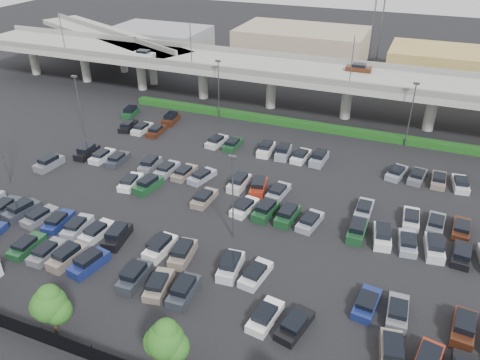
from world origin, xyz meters
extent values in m
plane|color=black|center=(0.00, 0.00, 0.00)|extent=(280.00, 280.00, 0.00)
cube|color=gray|center=(0.00, 32.00, 7.25)|extent=(150.00, 13.00, 1.10)
cube|color=slate|center=(0.00, 25.75, 8.30)|extent=(150.00, 0.50, 1.00)
cube|color=slate|center=(0.00, 38.25, 8.30)|extent=(150.00, 0.50, 1.00)
cylinder|color=gray|center=(-65.00, 32.00, 3.35)|extent=(1.80, 1.80, 6.70)
cube|color=slate|center=(-65.00, 32.00, 6.50)|extent=(2.60, 9.75, 0.50)
cylinder|color=gray|center=(-51.00, 32.00, 3.35)|extent=(1.80, 1.80, 6.70)
cube|color=slate|center=(-51.00, 32.00, 6.50)|extent=(2.60, 9.75, 0.50)
cylinder|color=gray|center=(-37.00, 32.00, 3.35)|extent=(1.80, 1.80, 6.70)
cube|color=slate|center=(-37.00, 32.00, 6.50)|extent=(2.60, 9.75, 0.50)
cylinder|color=gray|center=(-23.00, 32.00, 3.35)|extent=(1.80, 1.80, 6.70)
cube|color=slate|center=(-23.00, 32.00, 6.50)|extent=(2.60, 9.75, 0.50)
cylinder|color=gray|center=(-9.00, 32.00, 3.35)|extent=(1.80, 1.80, 6.70)
cube|color=slate|center=(-9.00, 32.00, 6.50)|extent=(2.60, 9.75, 0.50)
cylinder|color=gray|center=(5.00, 32.00, 3.35)|extent=(1.80, 1.80, 6.70)
cube|color=slate|center=(5.00, 32.00, 6.50)|extent=(2.60, 9.75, 0.50)
cylinder|color=gray|center=(19.00, 32.00, 3.35)|extent=(1.80, 1.80, 6.70)
cube|color=slate|center=(19.00, 32.00, 6.50)|extent=(2.60, 9.75, 0.50)
cube|color=silver|center=(-34.00, 29.00, 8.21)|extent=(4.40, 1.82, 0.82)
cube|color=black|center=(-34.00, 29.00, 8.84)|extent=(2.30, 1.60, 0.50)
cube|color=#411E11|center=(6.00, 35.00, 8.21)|extent=(4.40, 1.82, 0.82)
cube|color=black|center=(6.00, 35.00, 8.84)|extent=(2.30, 1.60, 0.50)
cylinder|color=#444348|center=(-50.00, 25.90, 11.80)|extent=(0.14, 0.14, 8.00)
cylinder|color=#444348|center=(-22.00, 25.90, 11.80)|extent=(0.14, 0.14, 8.00)
cylinder|color=#444348|center=(6.00, 25.90, 11.80)|extent=(0.14, 0.14, 8.00)
cube|color=gray|center=(-52.00, 43.00, 7.25)|extent=(50.93, 30.13, 1.10)
cube|color=slate|center=(-52.00, 43.00, 8.30)|extent=(47.34, 22.43, 1.00)
cylinder|color=gray|center=(-69.22, 51.03, 3.35)|extent=(1.60, 1.60, 6.70)
cylinder|color=gray|center=(-58.34, 45.96, 3.35)|extent=(1.60, 1.60, 6.70)
cylinder|color=gray|center=(-47.47, 40.89, 3.35)|extent=(1.60, 1.60, 6.70)
cylinder|color=gray|center=(-36.59, 35.82, 3.35)|extent=(1.60, 1.60, 6.70)
cube|color=#113810|center=(0.00, 25.00, 0.55)|extent=(66.00, 1.60, 1.10)
cylinder|color=black|center=(-9.00, -28.00, 1.00)|extent=(0.10, 0.10, 2.00)
cylinder|color=black|center=(-4.00, -28.00, 1.00)|extent=(0.10, 0.10, 2.00)
cylinder|color=#332316|center=(-9.00, -26.67, 0.98)|extent=(0.26, 0.26, 1.96)
sphere|color=#164C14|center=(-9.00, -26.67, 3.37)|extent=(3.04, 3.04, 3.04)
sphere|color=#164C14|center=(-8.29, -26.57, 2.82)|extent=(2.39, 2.39, 2.39)
sphere|color=#164C14|center=(-9.60, -26.75, 3.04)|extent=(2.39, 2.39, 2.39)
sphere|color=#164C14|center=(-8.96, -26.55, 4.24)|extent=(2.06, 2.06, 2.06)
sphere|color=#164C14|center=(2.00, -26.39, 3.39)|extent=(3.07, 3.07, 3.07)
sphere|color=#164C14|center=(2.71, -26.29, 2.85)|extent=(2.41, 2.41, 2.41)
sphere|color=#164C14|center=(1.40, -26.47, 3.07)|extent=(2.41, 2.41, 2.41)
sphere|color=#164C14|center=(2.04, -26.27, 4.27)|extent=(2.08, 2.08, 2.08)
cube|color=#184523|center=(-20.00, -18.50, 0.41)|extent=(1.94, 4.45, 0.82)
cube|color=black|center=(-20.00, -18.70, 1.04)|extent=(1.66, 2.34, 0.50)
cube|color=slate|center=(-17.25, -18.50, 0.41)|extent=(1.85, 4.41, 0.82)
cube|color=black|center=(-17.25, -18.70, 1.04)|extent=(1.62, 2.31, 0.50)
cube|color=gray|center=(-14.50, -18.50, 0.53)|extent=(2.28, 4.57, 1.05)
cube|color=black|center=(-14.50, -18.50, 1.34)|extent=(1.87, 2.76, 0.65)
cube|color=navy|center=(-11.75, -18.50, 0.53)|extent=(2.59, 4.66, 1.05)
cube|color=black|center=(-11.75, -18.50, 1.34)|extent=(2.05, 2.85, 0.65)
cube|color=#2C3139|center=(-6.25, -18.50, 0.53)|extent=(1.95, 4.45, 1.05)
cube|color=black|center=(-6.25, -18.50, 1.34)|extent=(1.68, 2.65, 0.65)
cube|color=gray|center=(-3.50, -18.50, 0.41)|extent=(2.56, 4.65, 0.82)
cube|color=black|center=(-3.50, -18.70, 1.04)|extent=(1.98, 2.54, 0.50)
cube|color=#2C3139|center=(-0.75, -18.50, 0.53)|extent=(2.00, 4.47, 1.05)
cube|color=black|center=(-0.75, -18.50, 1.34)|extent=(1.71, 2.66, 0.65)
cube|color=white|center=(7.50, -18.50, 0.41)|extent=(2.42, 4.61, 0.82)
cube|color=black|center=(7.50, -18.70, 1.04)|extent=(1.91, 2.50, 0.50)
cube|color=black|center=(10.25, -18.50, 0.41)|extent=(2.78, 4.70, 0.82)
cube|color=black|center=(10.25, -18.69, 1.04)|extent=(2.09, 2.61, 0.50)
cube|color=gray|center=(18.50, -18.50, 0.53)|extent=(2.43, 4.62, 1.05)
cube|color=black|center=(18.50, -18.50, 1.34)|extent=(1.96, 2.80, 0.65)
cube|color=black|center=(21.25, -18.50, 1.34)|extent=(2.07, 2.86, 0.65)
cube|color=#2C3139|center=(-28.25, -13.50, 0.41)|extent=(2.19, 4.54, 0.82)
cube|color=black|center=(-28.25, -13.70, 1.04)|extent=(1.79, 2.43, 0.50)
cube|color=#2C3139|center=(-25.50, -13.50, 0.53)|extent=(2.56, 4.65, 1.05)
cube|color=black|center=(-25.50, -13.50, 1.34)|extent=(2.03, 2.84, 0.65)
cube|color=slate|center=(-22.75, -13.50, 0.41)|extent=(2.37, 4.60, 0.82)
cube|color=black|center=(-22.75, -13.70, 1.04)|extent=(1.88, 2.49, 0.50)
cube|color=navy|center=(-20.00, -13.50, 0.41)|extent=(2.23, 4.55, 0.82)
cube|color=black|center=(-20.00, -13.70, 1.04)|extent=(1.81, 2.44, 0.50)
cube|color=gray|center=(-17.25, -13.50, 0.41)|extent=(2.25, 4.56, 0.82)
cube|color=black|center=(-17.25, -13.70, 1.04)|extent=(1.82, 2.45, 0.50)
cube|color=silver|center=(-14.50, -13.50, 0.41)|extent=(2.15, 4.53, 0.82)
cube|color=black|center=(-14.50, -13.70, 1.04)|extent=(1.77, 2.42, 0.50)
cube|color=black|center=(-11.75, -13.50, 0.53)|extent=(2.43, 4.62, 1.05)
cube|color=black|center=(-11.75, -13.50, 1.34)|extent=(1.96, 2.80, 0.65)
cube|color=white|center=(-6.25, -13.50, 0.53)|extent=(2.12, 4.52, 1.05)
cube|color=black|center=(-6.25, -13.50, 1.34)|extent=(1.78, 2.71, 0.65)
cube|color=gray|center=(-3.50, -13.50, 0.53)|extent=(2.29, 4.57, 1.05)
cube|color=black|center=(-3.50, -13.50, 1.34)|extent=(1.88, 2.76, 0.65)
cube|color=silver|center=(2.00, -13.50, 0.53)|extent=(2.20, 4.54, 1.05)
cube|color=black|center=(2.00, -13.50, 1.34)|extent=(1.82, 2.73, 0.65)
cube|color=silver|center=(4.75, -13.50, 0.41)|extent=(2.43, 4.61, 0.82)
cube|color=black|center=(4.75, -13.70, 1.04)|extent=(1.91, 2.50, 0.50)
cube|color=navy|center=(15.75, -13.50, 0.41)|extent=(2.32, 4.58, 0.82)
cube|color=black|center=(15.75, -13.70, 1.04)|extent=(1.86, 2.47, 0.50)
cube|color=slate|center=(18.50, -13.50, 0.41)|extent=(1.95, 4.45, 0.82)
cube|color=black|center=(18.50, -13.70, 1.04)|extent=(1.67, 2.35, 0.50)
cube|color=#411E11|center=(24.00, -13.50, 0.53)|extent=(2.24, 4.56, 1.05)
cube|color=black|center=(24.00, -13.50, 1.34)|extent=(1.85, 2.74, 0.65)
cube|color=slate|center=(-31.00, -2.50, 0.53)|extent=(2.21, 4.55, 1.05)
cube|color=black|center=(-31.00, -2.50, 1.34)|extent=(1.83, 2.73, 0.65)
cube|color=white|center=(-17.25, -2.50, 0.41)|extent=(2.33, 4.58, 0.82)
cube|color=black|center=(-17.25, -2.70, 1.04)|extent=(1.86, 2.47, 0.50)
cube|color=#184523|center=(-14.50, -2.50, 0.53)|extent=(2.46, 4.62, 1.05)
cube|color=black|center=(-14.50, -2.50, 1.34)|extent=(1.97, 2.81, 0.65)
cube|color=gray|center=(-6.25, -2.50, 0.41)|extent=(2.02, 4.48, 0.82)
cube|color=black|center=(-6.25, -2.70, 1.04)|extent=(1.70, 2.37, 0.50)
cube|color=white|center=(-0.75, -2.50, 0.41)|extent=(2.53, 4.64, 0.82)
cube|color=black|center=(-0.75, -2.70, 1.04)|extent=(1.97, 2.54, 0.50)
cube|color=#184523|center=(2.00, -2.50, 0.53)|extent=(2.44, 4.62, 1.05)
cube|color=black|center=(2.00, -2.50, 1.34)|extent=(1.96, 2.81, 0.65)
cube|color=#184523|center=(4.75, -2.50, 0.53)|extent=(2.21, 4.55, 1.05)
cube|color=black|center=(4.75, -2.50, 1.34)|extent=(1.83, 2.74, 0.65)
cube|color=gray|center=(7.50, -2.50, 0.41)|extent=(2.57, 4.65, 0.82)
cube|color=black|center=(7.50, -2.70, 1.04)|extent=(1.98, 2.55, 0.50)
cube|color=#184523|center=(13.00, -2.50, 0.53)|extent=(1.86, 4.42, 1.05)
cube|color=black|center=(13.00, -2.50, 1.34)|extent=(1.63, 2.62, 0.65)
cube|color=white|center=(15.75, -2.50, 0.53)|extent=(2.46, 4.62, 1.05)
cube|color=black|center=(15.75, -2.50, 1.34)|extent=(1.97, 2.81, 0.65)
cube|color=gray|center=(18.50, -2.50, 0.41)|extent=(2.36, 4.59, 0.82)
cube|color=black|center=(18.50, -2.70, 1.04)|extent=(1.88, 2.48, 0.50)
cube|color=silver|center=(21.25, -2.50, 0.53)|extent=(2.32, 4.58, 1.05)
cube|color=black|center=(21.25, -2.50, 1.34)|extent=(1.89, 2.77, 0.65)
cube|color=black|center=(24.00, -2.50, 0.41)|extent=(2.24, 4.56, 0.82)
cube|color=black|center=(24.00, -2.70, 1.04)|extent=(1.82, 2.45, 0.50)
cube|color=black|center=(-28.25, 2.50, 0.53)|extent=(1.99, 4.47, 1.05)
cube|color=black|center=(-28.25, 2.50, 1.34)|extent=(1.70, 2.66, 0.65)
cube|color=silver|center=(-25.50, 2.50, 0.41)|extent=(1.85, 4.41, 0.82)
cube|color=black|center=(-25.50, 2.30, 1.04)|extent=(1.62, 2.31, 0.50)
cube|color=#2C3139|center=(-22.75, 2.50, 0.41)|extent=(2.03, 4.48, 0.82)
cube|color=black|center=(-22.75, 2.30, 1.04)|extent=(1.71, 2.37, 0.50)
cube|color=slate|center=(-17.25, 2.50, 0.53)|extent=(2.21, 4.55, 1.05)
cube|color=black|center=(-17.25, 2.50, 1.34)|extent=(1.83, 2.73, 0.65)
cube|color=gray|center=(-14.50, 2.50, 0.41)|extent=(2.00, 4.47, 0.82)
cube|color=black|center=(-14.50, 2.30, 1.04)|extent=(1.69, 2.36, 0.50)
cube|color=gray|center=(-11.75, 2.50, 0.41)|extent=(2.12, 4.52, 0.82)
cube|color=black|center=(-11.75, 2.30, 1.04)|extent=(1.76, 2.41, 0.50)
cube|color=gray|center=(-9.00, 2.50, 0.41)|extent=(2.81, 4.70, 0.82)
cube|color=black|center=(-9.00, 2.31, 1.04)|extent=(2.10, 2.61, 0.50)
cube|color=silver|center=(-3.50, 2.50, 0.53)|extent=(1.96, 4.45, 1.05)
cube|color=black|center=(-3.50, 2.50, 1.34)|extent=(1.68, 2.65, 0.65)
cube|color=maroon|center=(-0.75, 2.50, 0.53)|extent=(2.61, 4.66, 1.05)
cube|color=black|center=(-0.75, 2.50, 1.34)|extent=(2.06, 2.85, 0.65)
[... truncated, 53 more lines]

